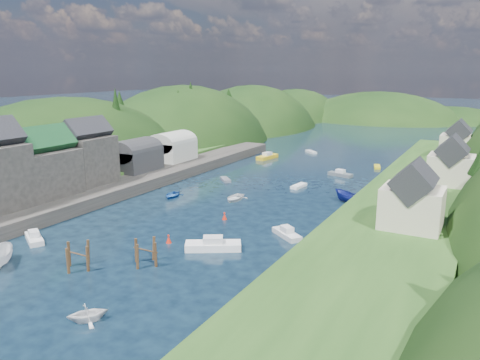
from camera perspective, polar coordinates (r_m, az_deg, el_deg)
The scene contains 15 objects.
ground at distance 94.72m, azimuth 6.42°, elevation 0.34°, with size 600.00×600.00×0.00m, color black.
hillside_left at distance 139.42m, azimuth -6.93°, elevation 1.16°, with size 44.00×245.56×52.00m.
far_hills at distance 214.57m, azimuth 19.47°, elevation 4.03°, with size 103.00×68.00×44.00m.
hill_trees at distance 106.92m, azimuth 9.55°, elevation 7.77°, with size 92.60×150.88×12.66m.
quay_left at distance 83.37m, azimuth -17.37°, elevation -1.28°, with size 12.00×110.00×2.00m, color #2D2B28.
terrace_left_grass at distance 88.40m, azimuth -20.55°, elevation -0.55°, with size 12.00×110.00×2.50m, color #234719.
quayside_buildings at distance 75.21m, azimuth -26.19°, elevation 1.16°, with size 8.00×35.84×12.90m.
boat_sheds at distance 97.49m, azimuth -10.36°, elevation 3.74°, with size 7.00×21.00×7.50m.
terrace_right at distance 78.70m, azimuth 20.62°, elevation -2.24°, with size 16.00×120.00×2.40m, color #234719.
right_bank_cottages at distance 85.48m, azimuth 23.69°, elevation 1.88°, with size 9.00×59.24×8.41m.
piling_cluster_near at distance 54.41m, azimuth -19.11°, elevation -9.05°, with size 3.40×3.15×3.42m.
piling_cluster_far at distance 53.62m, azimuth -11.42°, elevation -8.91°, with size 3.33×3.10×3.39m.
channel_buoy_near at distance 59.58m, azimuth -8.70°, elevation -7.16°, with size 0.70×0.70×1.10m.
channel_buoy_far at distance 67.79m, azimuth -1.90°, elevation -4.45°, with size 0.70×0.70×1.10m.
moored_boats at distance 71.48m, azimuth -2.08°, elevation -3.39°, with size 35.56×92.27×2.17m.
Camera 1 is at (34.86, -35.47, 21.22)m, focal length 35.00 mm.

